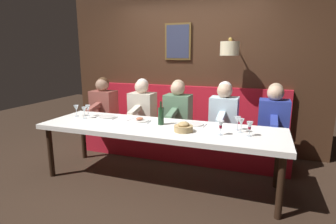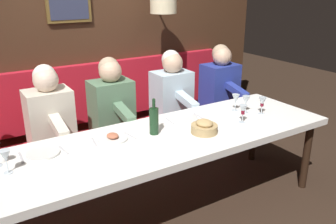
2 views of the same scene
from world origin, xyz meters
name	(u,v)px [view 1 (image 1 of 2)]	position (x,y,z in m)	size (l,w,h in m)	color
ground_plane	(159,181)	(0.00, 0.00, 0.00)	(12.00, 12.00, 0.00)	#332319
dining_table	(159,131)	(0.00, 0.00, 0.68)	(0.90, 3.05, 0.74)	white
banquette_bench	(180,144)	(0.89, 0.00, 0.23)	(0.52, 3.25, 0.45)	red
back_wall_panel	(191,70)	(1.46, -0.01, 1.36)	(0.59, 4.45, 2.90)	#422819
diner_nearest	(274,114)	(0.88, -1.35, 0.82)	(0.60, 0.40, 0.79)	#283893
diner_near	(224,110)	(0.88, -0.67, 0.82)	(0.60, 0.40, 0.79)	silver
diner_middle	(178,107)	(0.88, 0.04, 0.82)	(0.60, 0.40, 0.79)	#567A5B
diner_far	(142,105)	(0.88, 0.64, 0.82)	(0.60, 0.40, 0.79)	beige
diner_farthest	(103,102)	(0.88, 1.38, 0.82)	(0.60, 0.40, 0.79)	#934C42
place_setting_0	(194,124)	(0.23, -0.39, 0.75)	(0.24, 0.32, 0.01)	silver
place_setting_1	(140,120)	(0.16, 0.34, 0.75)	(0.24, 0.33, 0.05)	white
place_setting_2	(107,117)	(0.19, 0.88, 0.75)	(0.24, 0.32, 0.01)	silver
wine_glass_0	(88,108)	(0.18, 1.18, 0.86)	(0.07, 0.07, 0.16)	silver
wine_glass_1	(250,126)	(-0.04, -1.08, 0.86)	(0.07, 0.07, 0.16)	silver
wine_glass_2	(241,123)	(0.07, -0.98, 0.86)	(0.07, 0.07, 0.16)	silver
wine_glass_3	(221,125)	(-0.11, -0.78, 0.86)	(0.07, 0.07, 0.16)	silver
wine_glass_4	(238,120)	(0.16, -0.94, 0.86)	(0.07, 0.07, 0.16)	silver
wine_glass_5	(76,108)	(0.11, 1.33, 0.86)	(0.07, 0.07, 0.16)	silver
wine_glass_6	(84,110)	(0.04, 1.14, 0.86)	(0.07, 0.07, 0.16)	silver
wine_bottle	(161,116)	(0.09, 0.01, 0.86)	(0.08, 0.08, 0.30)	#19381E
bread_bowl	(183,127)	(-0.11, -0.35, 0.79)	(0.22, 0.22, 0.12)	tan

